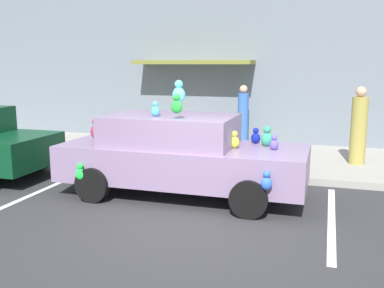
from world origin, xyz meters
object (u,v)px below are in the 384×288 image
plush_covered_car (179,154)px  pedestrian_walking_past (243,117)px  pedestrian_near_shopfront (359,128)px  teddy_bear_on_sidewalk (182,146)px

plush_covered_car → pedestrian_walking_past: 4.85m
pedestrian_near_shopfront → pedestrian_walking_past: 3.49m
plush_covered_car → pedestrian_near_shopfront: plush_covered_car is taller
teddy_bear_on_sidewalk → pedestrian_near_shopfront: 4.23m
teddy_bear_on_sidewalk → pedestrian_near_shopfront: size_ratio=0.42×
plush_covered_car → teddy_bear_on_sidewalk: bearing=107.3°
teddy_bear_on_sidewalk → pedestrian_walking_past: pedestrian_walking_past is taller
plush_covered_car → teddy_bear_on_sidewalk: plush_covered_car is taller
pedestrian_walking_past → plush_covered_car: bearing=-93.6°
pedestrian_walking_past → teddy_bear_on_sidewalk: bearing=-111.5°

